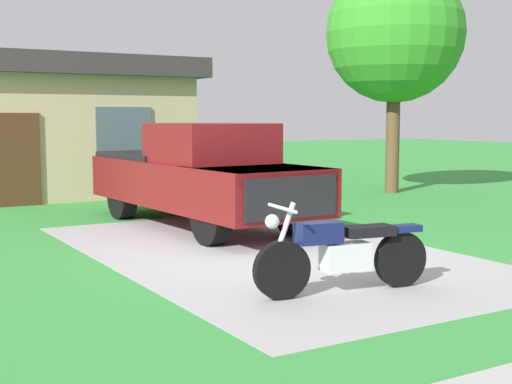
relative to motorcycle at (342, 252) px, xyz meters
name	(u,v)px	position (x,y,z in m)	size (l,w,h in m)	color
ground_plane	(266,252)	(0.53, 2.53, -0.47)	(80.00, 80.00, 0.00)	#358F3A
driveway_pad	(266,252)	(0.53, 2.53, -0.47)	(4.76, 7.97, 0.01)	#A3A3A3
motorcycle	(342,252)	(0.00, 0.00, 0.00)	(2.20, 0.70, 1.09)	black
pickup_truck	(199,175)	(0.81, 5.35, 0.48)	(2.30, 5.72, 1.90)	black
shade_tree	(395,34)	(7.79, 7.95, 3.69)	(3.62, 3.62, 5.99)	brown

